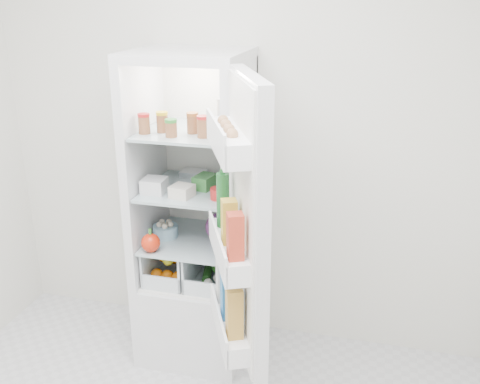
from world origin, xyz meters
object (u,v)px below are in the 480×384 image
(refrigerator, at_px, (197,246))
(mushroom_bowl, at_px, (165,231))
(red_cabbage, at_px, (220,227))
(fridge_door, at_px, (242,230))

(refrigerator, height_order, mushroom_bowl, refrigerator)
(refrigerator, bearing_deg, mushroom_bowl, -154.85)
(red_cabbage, xyz_separation_m, mushroom_bowl, (-0.32, -0.03, -0.05))
(refrigerator, height_order, red_cabbage, refrigerator)
(refrigerator, distance_m, mushroom_bowl, 0.22)
(red_cabbage, xyz_separation_m, fridge_door, (0.27, -0.56, 0.26))
(fridge_door, bearing_deg, mushroom_bowl, 23.22)
(mushroom_bowl, height_order, fridge_door, fridge_door)
(refrigerator, bearing_deg, fridge_door, -55.02)
(red_cabbage, bearing_deg, mushroom_bowl, -174.35)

